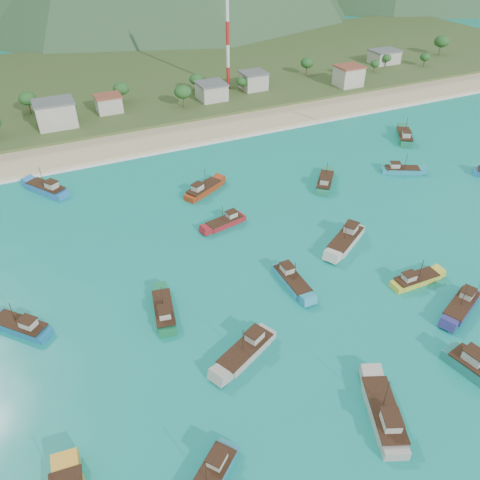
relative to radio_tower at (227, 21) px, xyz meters
name	(u,v)px	position (x,y,z in m)	size (l,w,h in m)	color
ground	(297,305)	(-34.86, -108.00, -24.27)	(600.00, 600.00, 0.00)	#0B7E6D
beach	(161,138)	(-34.86, -29.00, -24.27)	(400.00, 18.00, 1.20)	beige
land	(115,81)	(-34.86, 32.00, -24.27)	(400.00, 110.00, 2.40)	#385123
surf_line	(171,150)	(-34.86, -38.50, -24.27)	(400.00, 2.50, 0.08)	white
village	(147,98)	(-31.98, -6.39, -19.56)	(209.33, 32.01, 7.27)	beige
vegetation	(115,100)	(-42.45, -5.10, -19.14)	(279.29, 25.96, 8.82)	#235623
radio_tower	(227,21)	(0.00, 0.00, 0.00)	(1.20, 1.20, 45.34)	red
boat_0	(246,351)	(-47.49, -114.05, -23.47)	(11.41, 7.70, 6.54)	#ABA29B
boat_1	(47,189)	(-69.20, -48.68, -23.43)	(9.22, 11.43, 6.79)	#2771BD
boat_2	(404,137)	(29.73, -60.74, -23.42)	(9.36, 11.46, 6.83)	#16704F
boat_4	(22,327)	(-78.38, -93.98, -23.56)	(9.25, 9.57, 6.07)	#156698
boat_5	(415,280)	(-12.28, -112.00, -23.65)	(9.44, 2.92, 5.55)	gold
boat_6	(384,415)	(-35.57, -131.82, -23.41)	(7.70, 12.10, 6.90)	#A49E94
boat_8	(164,312)	(-56.34, -100.45, -23.58)	(4.87, 10.51, 5.98)	#116B3D
boat_9	(292,281)	(-32.84, -102.63, -23.58)	(3.04, 10.13, 5.98)	#2C95BD
boat_12	(203,190)	(-35.29, -64.83, -23.51)	(10.94, 7.92, 6.34)	#923213
boat_14	(346,240)	(-16.65, -96.57, -23.39)	(11.97, 9.15, 7.01)	beige
boat_15	(401,170)	(14.74, -76.75, -23.64)	(9.80, 6.91, 5.65)	teal
boat_16	(325,183)	(-6.85, -74.16, -23.52)	(9.33, 10.15, 6.30)	#1C7858
boat_18	(225,223)	(-36.06, -79.77, -23.67)	(9.60, 4.58, 5.46)	maroon
boat_20	(210,479)	(-59.89, -129.87, -23.61)	(9.50, 8.34, 5.79)	teal
boat_25	(461,306)	(-9.94, -120.63, -23.56)	(10.62, 6.88, 6.07)	navy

